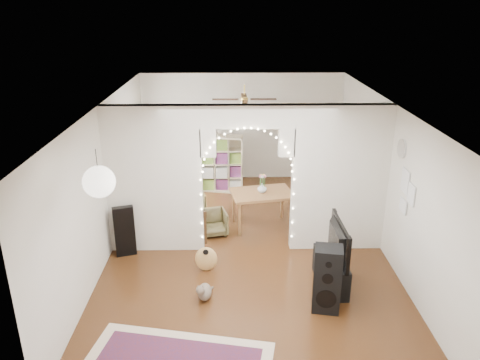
{
  "coord_description": "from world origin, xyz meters",
  "views": [
    {
      "loc": [
        -0.27,
        -7.77,
        4.31
      ],
      "look_at": [
        -0.12,
        0.3,
        1.23
      ],
      "focal_mm": 35.0,
      "sensor_mm": 36.0,
      "label": 1
    }
  ],
  "objects_px": {
    "media_console": "(331,271)",
    "dining_chair_left": "(191,203)",
    "floor_speaker": "(327,279)",
    "dining_table": "(262,196)",
    "acoustic_guitar": "(206,249)",
    "dining_chair_right": "(213,223)",
    "bookcase": "(215,163)"
  },
  "relations": [
    {
      "from": "acoustic_guitar",
      "to": "floor_speaker",
      "type": "relative_size",
      "value": 0.92
    },
    {
      "from": "acoustic_guitar",
      "to": "bookcase",
      "type": "height_order",
      "value": "bookcase"
    },
    {
      "from": "acoustic_guitar",
      "to": "dining_chair_left",
      "type": "distance_m",
      "value": 2.33
    },
    {
      "from": "bookcase",
      "to": "acoustic_guitar",
      "type": "bearing_deg",
      "value": -79.76
    },
    {
      "from": "media_console",
      "to": "dining_table",
      "type": "bearing_deg",
      "value": 113.6
    },
    {
      "from": "media_console",
      "to": "dining_chair_right",
      "type": "bearing_deg",
      "value": 135.77
    },
    {
      "from": "acoustic_guitar",
      "to": "dining_table",
      "type": "xyz_separation_m",
      "value": [
        1.04,
        1.67,
        0.27
      ]
    },
    {
      "from": "floor_speaker",
      "to": "dining_chair_right",
      "type": "distance_m",
      "value": 3.04
    },
    {
      "from": "media_console",
      "to": "dining_chair_left",
      "type": "distance_m",
      "value": 3.7
    },
    {
      "from": "floor_speaker",
      "to": "media_console",
      "type": "distance_m",
      "value": 0.71
    },
    {
      "from": "floor_speaker",
      "to": "bookcase",
      "type": "relative_size",
      "value": 0.75
    },
    {
      "from": "acoustic_guitar",
      "to": "dining_chair_right",
      "type": "xyz_separation_m",
      "value": [
        0.07,
        1.37,
        -0.17
      ]
    },
    {
      "from": "floor_speaker",
      "to": "dining_table",
      "type": "height_order",
      "value": "floor_speaker"
    },
    {
      "from": "media_console",
      "to": "floor_speaker",
      "type": "bearing_deg",
      "value": -108.53
    },
    {
      "from": "bookcase",
      "to": "dining_table",
      "type": "xyz_separation_m",
      "value": [
        1.01,
        -2.01,
        -0.01
      ]
    },
    {
      "from": "floor_speaker",
      "to": "dining_table",
      "type": "distance_m",
      "value": 2.88
    },
    {
      "from": "bookcase",
      "to": "dining_chair_right",
      "type": "height_order",
      "value": "bookcase"
    },
    {
      "from": "dining_table",
      "to": "dining_chair_right",
      "type": "height_order",
      "value": "dining_table"
    },
    {
      "from": "acoustic_guitar",
      "to": "media_console",
      "type": "height_order",
      "value": "acoustic_guitar"
    },
    {
      "from": "floor_speaker",
      "to": "dining_table",
      "type": "bearing_deg",
      "value": 116.57
    },
    {
      "from": "acoustic_guitar",
      "to": "floor_speaker",
      "type": "xyz_separation_m",
      "value": [
        1.83,
        -1.09,
        0.1
      ]
    },
    {
      "from": "floor_speaker",
      "to": "dining_chair_left",
      "type": "relative_size",
      "value": 1.78
    },
    {
      "from": "media_console",
      "to": "dining_chair_right",
      "type": "xyz_separation_m",
      "value": [
        -1.96,
        1.83,
        -0.01
      ]
    },
    {
      "from": "dining_table",
      "to": "dining_chair_left",
      "type": "distance_m",
      "value": 1.66
    },
    {
      "from": "media_console",
      "to": "dining_chair_left",
      "type": "height_order",
      "value": "dining_chair_left"
    },
    {
      "from": "acoustic_guitar",
      "to": "dining_chair_right",
      "type": "relative_size",
      "value": 1.78
    },
    {
      "from": "bookcase",
      "to": "floor_speaker",
      "type": "bearing_deg",
      "value": -58.61
    },
    {
      "from": "floor_speaker",
      "to": "bookcase",
      "type": "bearing_deg",
      "value": 121.29
    },
    {
      "from": "floor_speaker",
      "to": "dining_table",
      "type": "xyz_separation_m",
      "value": [
        -0.79,
        2.77,
        0.17
      ]
    },
    {
      "from": "floor_speaker",
      "to": "dining_chair_left",
      "type": "distance_m",
      "value": 4.08
    },
    {
      "from": "floor_speaker",
      "to": "media_console",
      "type": "height_order",
      "value": "floor_speaker"
    },
    {
      "from": "dining_table",
      "to": "dining_chair_right",
      "type": "xyz_separation_m",
      "value": [
        -0.97,
        -0.31,
        -0.44
      ]
    }
  ]
}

